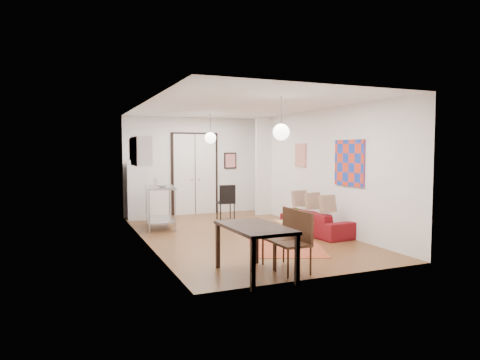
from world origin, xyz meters
name	(u,v)px	position (x,y,z in m)	size (l,w,h in m)	color
floor	(239,235)	(0.00, 0.00, 0.00)	(7.00, 7.00, 0.00)	brown
ceiling	(239,106)	(0.00, 0.00, 2.90)	(4.20, 7.00, 0.02)	white
wall_back	(194,166)	(0.00, 3.50, 1.45)	(4.20, 0.02, 2.90)	white
wall_front	(328,182)	(0.00, -3.50, 1.45)	(4.20, 0.02, 2.90)	white
wall_left	(145,173)	(-2.10, 0.00, 1.45)	(0.02, 7.00, 2.90)	white
wall_right	(318,170)	(2.10, 0.00, 1.45)	(0.02, 7.00, 2.90)	white
double_doors	(195,174)	(0.00, 3.46, 1.20)	(1.44, 0.06, 2.50)	white
stub_partition	(264,166)	(1.85, 2.55, 1.45)	(0.50, 0.10, 2.90)	white
wall_cabinet	(141,151)	(-1.92, 1.50, 1.90)	(0.35, 1.00, 0.70)	silver
painting_popart	(349,163)	(2.08, -1.25, 1.65)	(0.05, 1.00, 1.00)	red
painting_abstract	(301,155)	(2.08, 0.80, 1.80)	(0.05, 0.50, 0.60)	white
poster_back	(230,161)	(1.15, 3.47, 1.60)	(0.40, 0.03, 0.50)	red
print_left	(131,149)	(-2.07, 2.00, 1.95)	(0.03, 0.44, 0.54)	#A37344
pendant_back	(210,138)	(0.00, 2.00, 2.25)	(0.30, 0.30, 0.80)	silver
pendant_front	(281,132)	(0.00, -2.00, 2.25)	(0.30, 0.30, 0.80)	silver
kilim_rug	(280,237)	(0.74, -0.58, 0.00)	(1.42, 3.78, 0.01)	#A74C29
sofa	(316,222)	(1.67, -0.60, 0.27)	(1.88, 0.74, 0.55)	maroon
coffee_table	(295,223)	(1.03, -0.73, 0.32)	(0.89, 0.59, 0.37)	tan
potted_plant	(299,213)	(1.13, -0.73, 0.54)	(0.32, 0.28, 0.36)	#2B602D
kitchen_counter	(160,200)	(-1.46, 1.59, 0.69)	(0.85, 1.43, 1.04)	#A5A7AA
bowl	(162,186)	(-1.46, 1.29, 1.07)	(0.24, 0.24, 0.06)	beige
soap_bottle	(156,181)	(-1.51, 1.84, 1.15)	(0.10, 0.10, 0.22)	teal
fridge	(138,191)	(-1.75, 3.15, 0.80)	(0.56, 0.56, 1.59)	white
dining_table	(255,231)	(-0.99, -3.03, 0.69)	(0.84, 1.43, 0.78)	black
dining_chair_near	(276,232)	(-0.39, -2.59, 0.56)	(0.47, 0.66, 0.96)	#3B2012
dining_chair_far	(290,237)	(-0.39, -3.05, 0.56)	(0.47, 0.66, 0.96)	#3B2012
black_side_chair	(224,199)	(0.48, 2.22, 0.57)	(0.48, 0.48, 0.98)	black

